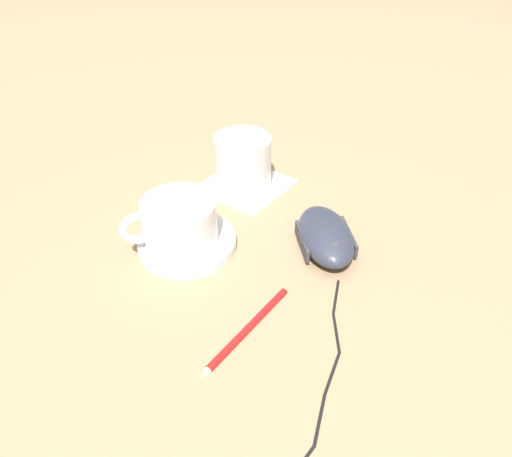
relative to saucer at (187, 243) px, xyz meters
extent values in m
plane|color=#9E7F5B|center=(-0.03, -0.11, -0.01)|extent=(3.00, 3.00, 0.00)
cylinder|color=white|center=(0.00, 0.00, 0.00)|extent=(0.12, 0.12, 0.01)
cylinder|color=white|center=(0.00, 0.01, 0.03)|extent=(0.09, 0.09, 0.06)
torus|color=white|center=(0.03, 0.05, 0.04)|extent=(0.03, 0.04, 0.04)
ellipsoid|color=#2D3342|center=(-0.13, -0.12, 0.01)|extent=(0.13, 0.12, 0.04)
cylinder|color=#38383D|center=(-0.15, -0.10, 0.02)|extent=(0.01, 0.01, 0.01)
cube|color=#38383D|center=(-0.15, -0.14, 0.01)|extent=(0.05, 0.04, 0.02)
cube|color=#38383D|center=(-0.11, -0.09, 0.01)|extent=(0.05, 0.04, 0.02)
cylinder|color=black|center=(-0.19, -0.06, -0.01)|extent=(0.03, 0.05, 0.00)
cylinder|color=black|center=(-0.22, -0.02, -0.01)|extent=(0.04, 0.04, 0.00)
cylinder|color=black|center=(-0.25, 0.03, -0.01)|extent=(0.02, 0.05, 0.00)
cylinder|color=black|center=(-0.27, 0.08, -0.01)|extent=(0.03, 0.05, 0.00)
sphere|color=black|center=(-0.18, -0.08, -0.01)|extent=(0.00, 0.00, 0.00)
sphere|color=black|center=(-0.20, -0.03, -0.01)|extent=(0.00, 0.00, 0.00)
sphere|color=black|center=(-0.24, 0.00, -0.01)|extent=(0.00, 0.00, 0.00)
sphere|color=black|center=(-0.26, 0.05, -0.01)|extent=(0.00, 0.00, 0.00)
sphere|color=black|center=(-0.28, 0.10, -0.01)|extent=(0.00, 0.00, 0.00)
cube|color=white|center=(0.05, -0.15, -0.01)|extent=(0.13, 0.13, 0.00)
cylinder|color=silver|center=(0.05, -0.15, 0.03)|extent=(0.08, 0.08, 0.08)
cylinder|color=#B21919|center=(-0.15, 0.04, 0.00)|extent=(0.02, 0.13, 0.01)
cone|color=silver|center=(-0.16, 0.11, 0.00)|extent=(0.01, 0.01, 0.01)
camera|label=1|loc=(-0.40, 0.29, 0.40)|focal=35.00mm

